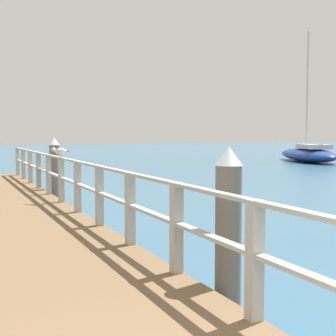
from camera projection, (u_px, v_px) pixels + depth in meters
pier_deck at (1, 222)px, 9.80m from camera, size 2.91×18.40×0.44m
pier_railing at (69, 177)px, 10.30m from camera, size 0.12×16.92×1.02m
dock_piling_near at (228, 234)px, 5.16m from camera, size 0.29×0.29×1.87m
dock_piling_far at (55, 171)px, 13.59m from camera, size 0.29×0.29×1.87m
seagull_foreground at (60, 151)px, 10.96m from camera, size 0.40×0.33×0.21m
boat_2 at (308, 154)px, 33.55m from camera, size 5.03×8.41×8.96m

